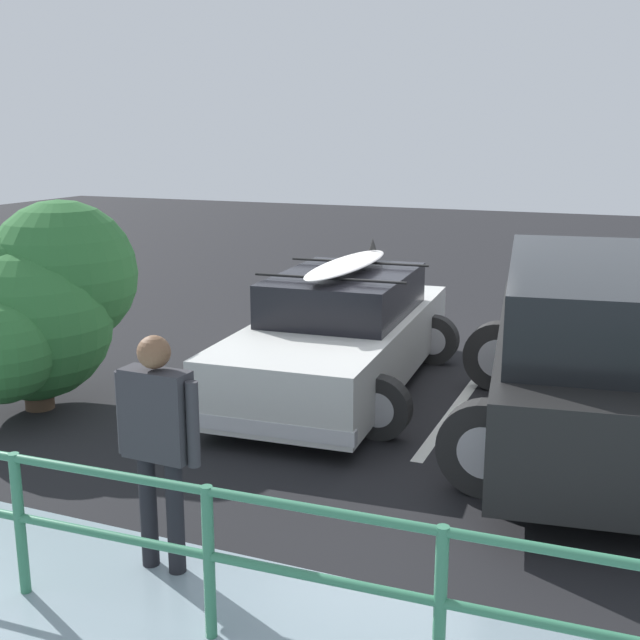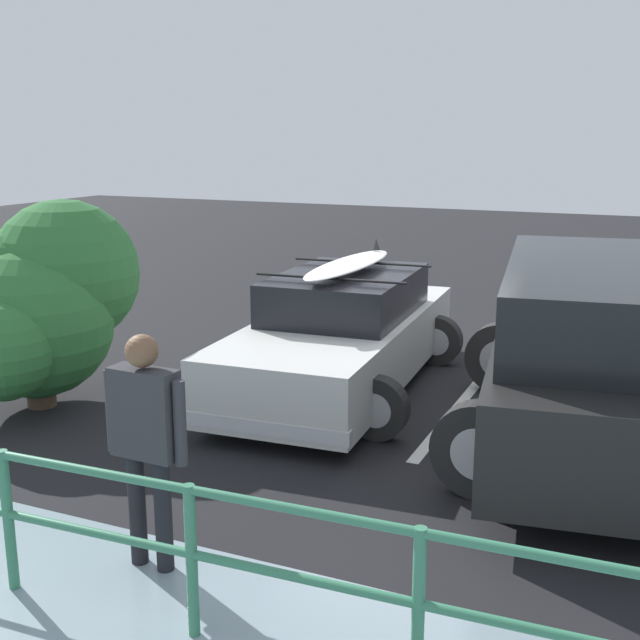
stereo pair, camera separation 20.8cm
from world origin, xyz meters
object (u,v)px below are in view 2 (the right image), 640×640
at_px(sedan_car, 342,335).
at_px(bush_near_left, 41,302).
at_px(person_bystander, 146,431).
at_px(suv_car, 596,352).

bearing_deg(sedan_car, bush_near_left, 33.44).
relative_size(sedan_car, person_bystander, 2.74).
bearing_deg(bush_near_left, suv_car, -168.25).
xyz_separation_m(sedan_car, bush_near_left, (2.76, 1.82, 0.50)).
xyz_separation_m(sedan_car, suv_car, (-2.84, 0.66, 0.28)).
bearing_deg(person_bystander, sedan_car, -85.80).
height_order(sedan_car, person_bystander, person_bystander).
height_order(sedan_car, suv_car, suv_car).
relative_size(sedan_car, bush_near_left, 1.90).
bearing_deg(person_bystander, bush_near_left, -37.87).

